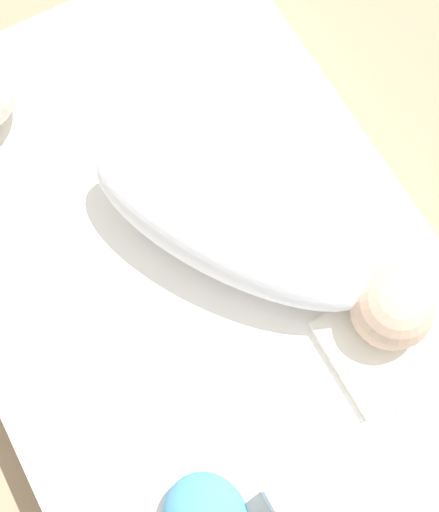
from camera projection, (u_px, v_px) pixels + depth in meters
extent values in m
plane|color=#9E8466|center=(209.00, 309.00, 1.31)|extent=(12.00, 12.00, 0.00)
cube|color=white|center=(209.00, 300.00, 1.25)|extent=(1.28, 0.77, 0.13)
cube|color=white|center=(386.00, 343.00, 1.15)|extent=(0.18, 0.19, 0.02)
ellipsoid|color=white|center=(231.00, 226.00, 1.14)|extent=(0.51, 0.42, 0.15)
sphere|color=#DBB293|center=(392.00, 308.00, 1.11)|extent=(0.13, 0.13, 0.13)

